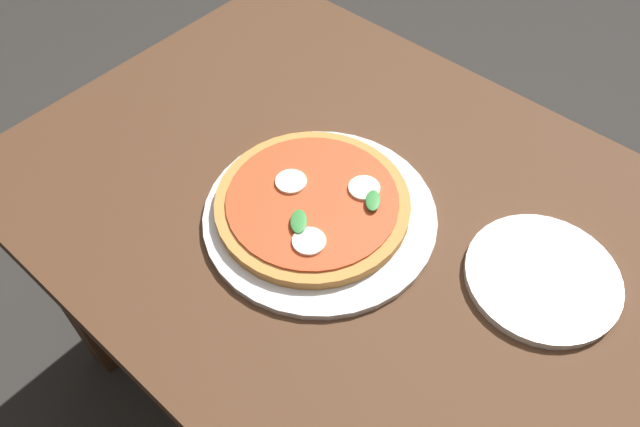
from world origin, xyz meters
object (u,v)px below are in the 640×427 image
(dining_table, at_px, (371,257))
(serving_tray, at_px, (320,215))
(plate_white, at_px, (542,277))
(pizza, at_px, (313,203))

(dining_table, xyz_separation_m, serving_tray, (0.07, 0.06, 0.11))
(plate_white, bearing_deg, serving_tray, 21.54)
(dining_table, relative_size, plate_white, 5.54)
(dining_table, height_order, plate_white, plate_white)
(pizza, bearing_deg, dining_table, -147.63)
(serving_tray, bearing_deg, plate_white, -158.46)
(dining_table, distance_m, plate_white, 0.29)
(serving_tray, distance_m, pizza, 0.02)
(serving_tray, bearing_deg, pizza, -2.53)
(dining_table, height_order, pizza, pizza)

